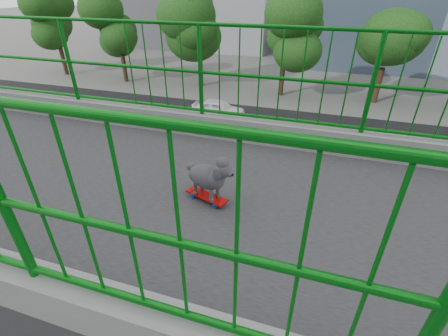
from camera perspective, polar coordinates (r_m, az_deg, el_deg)
road at (r=17.63m, az=16.86°, el=-0.49°), size 18.00×90.00×0.02m
railing at (r=2.82m, az=25.07°, el=-6.87°), size 3.00×24.00×1.42m
street_trees at (r=28.63m, az=22.06°, el=20.67°), size 5.30×60.40×7.26m
skateboard at (r=2.99m, az=-3.19°, el=-5.27°), size 0.25×0.45×0.06m
poodle at (r=2.84m, az=-2.90°, el=-1.42°), size 0.31×0.50×0.44m
car_0 at (r=16.71m, az=-32.53°, el=-3.66°), size 1.58×3.92×1.34m
car_2 at (r=17.67m, az=-3.05°, el=3.62°), size 2.37×5.15×1.43m
car_3 at (r=20.37m, az=31.59°, el=2.71°), size 2.04×5.01×1.45m
car_4 at (r=23.68m, az=-1.05°, el=10.83°), size 1.61×3.99×1.36m
car_5 at (r=17.67m, az=-35.31°, el=-2.86°), size 1.38×3.95×1.30m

